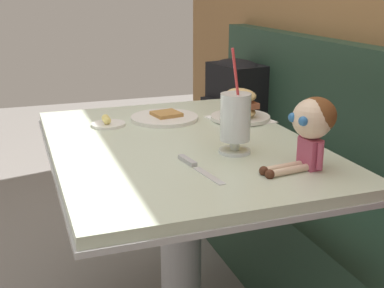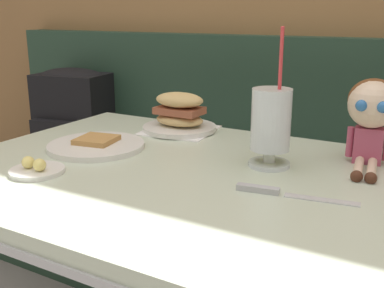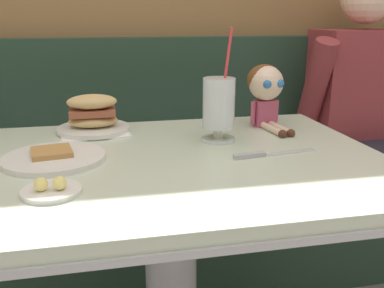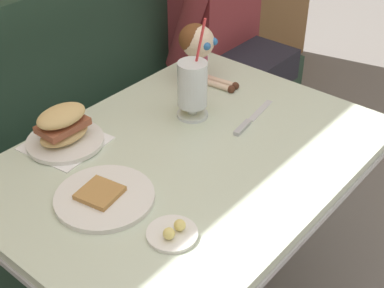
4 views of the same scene
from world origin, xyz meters
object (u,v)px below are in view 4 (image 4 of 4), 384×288
(milkshake_glass, at_px, (192,87))
(sandwich_plate, at_px, (64,130))
(toast_plate, at_px, (104,197))
(diner_patron, at_px, (222,10))
(butter_knife, at_px, (248,123))
(seated_doll, at_px, (198,45))
(butter_saucer, at_px, (173,233))

(milkshake_glass, relative_size, sandwich_plate, 1.41)
(toast_plate, xyz_separation_m, diner_patron, (1.19, 0.55, -0.01))
(butter_knife, relative_size, diner_patron, 0.29)
(toast_plate, xyz_separation_m, milkshake_glass, (0.44, 0.09, 0.09))
(sandwich_plate, relative_size, butter_knife, 0.95)
(diner_patron, bearing_deg, seated_doll, -149.95)
(toast_plate, relative_size, sandwich_plate, 1.12)
(milkshake_glass, bearing_deg, toast_plate, -169.08)
(butter_knife, bearing_deg, diner_patron, 42.28)
(butter_saucer, xyz_separation_m, diner_patron, (1.18, 0.76, -0.01))
(sandwich_plate, bearing_deg, seated_doll, -4.45)
(toast_plate, xyz_separation_m, butter_saucer, (0.01, -0.22, 0.00))
(milkshake_glass, height_order, butter_saucer, milkshake_glass)
(toast_plate, distance_m, seated_doll, 0.68)
(toast_plate, distance_m, diner_patron, 1.31)
(sandwich_plate, bearing_deg, butter_saucer, -99.43)
(toast_plate, height_order, butter_saucer, butter_saucer)
(butter_knife, relative_size, seated_doll, 1.05)
(toast_plate, height_order, butter_knife, toast_plate)
(milkshake_glass, distance_m, diner_patron, 0.89)
(butter_saucer, height_order, diner_patron, diner_patron)
(seated_doll, bearing_deg, butter_saucer, -144.69)
(sandwich_plate, bearing_deg, butter_knife, -38.77)
(sandwich_plate, relative_size, butter_saucer, 1.86)
(butter_saucer, bearing_deg, seated_doll, 35.31)
(toast_plate, distance_m, milkshake_glass, 0.46)
(seated_doll, bearing_deg, toast_plate, -160.64)
(butter_knife, bearing_deg, toast_plate, 172.04)
(sandwich_plate, distance_m, butter_saucer, 0.49)
(diner_patron, bearing_deg, sandwich_plate, -165.64)
(butter_knife, height_order, diner_patron, diner_patron)
(butter_saucer, relative_size, seated_doll, 0.53)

